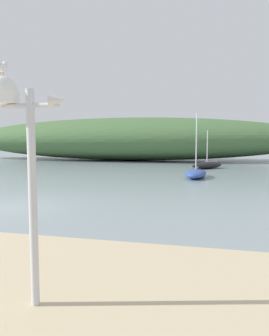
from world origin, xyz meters
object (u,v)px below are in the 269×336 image
sailboat_near_shore (207,165)px  sailboat_mid_channel (196,173)px  mast_structure (14,122)px  seagull_on_radar (2,67)px

sailboat_near_shore → sailboat_mid_channel: size_ratio=0.80×
mast_structure → seagull_on_radar: seagull_on_radar is taller
mast_structure → seagull_on_radar: 0.80m
mast_structure → sailboat_mid_channel: 18.61m
seagull_on_radar → sailboat_mid_channel: 18.73m
mast_structure → seagull_on_radar: bearing=174.7°
sailboat_near_shore → seagull_on_radar: bearing=-96.3°
mast_structure → sailboat_mid_channel: size_ratio=0.74×
sailboat_near_shore → sailboat_mid_channel: 7.62m
sailboat_near_shore → mast_structure: bearing=-95.9°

